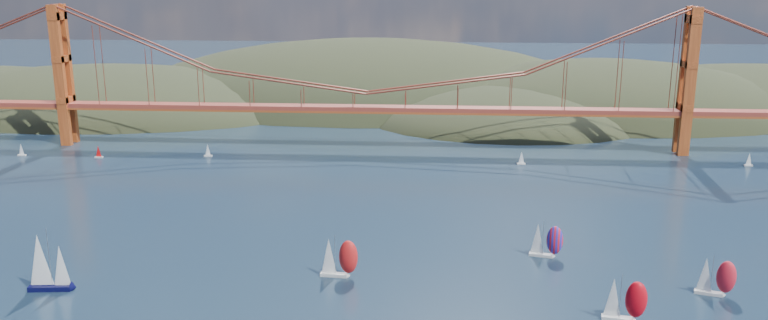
{
  "coord_description": "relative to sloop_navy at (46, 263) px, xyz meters",
  "views": [
    {
      "loc": [
        26.36,
        -103.83,
        69.55
      ],
      "look_at": [
        12.94,
        90.0,
        18.85
      ],
      "focal_mm": 35.0,
      "sensor_mm": 36.0,
      "label": 1
    }
  ],
  "objects": [
    {
      "name": "headlands",
      "position": [
        103.06,
        234.9,
        -18.81
      ],
      "size": [
        725.0,
        225.0,
        96.0
      ],
      "color": "black",
      "rests_on": "ground"
    },
    {
      "name": "bridge",
      "position": [
        56.36,
        136.61,
        25.88
      ],
      "size": [
        552.0,
        12.0,
        55.0
      ],
      "color": "maroon",
      "rests_on": "ground"
    },
    {
      "name": "sloop_navy",
      "position": [
        0.0,
        0.0,
        0.0
      ],
      "size": [
        9.48,
        5.67,
        14.4
      ],
      "rotation": [
        0.0,
        0.0,
        0.11
      ],
      "color": "black",
      "rests_on": "ground"
    },
    {
      "name": "racer_0",
      "position": [
        62.92,
        11.72,
        -1.56
      ],
      "size": [
        8.93,
        3.82,
        10.15
      ],
      "rotation": [
        0.0,
        0.0,
        -0.08
      ],
      "color": "silver",
      "rests_on": "ground"
    },
    {
      "name": "racer_1",
      "position": [
        122.99,
        -6.25,
        -1.68
      ],
      "size": [
        8.79,
        4.39,
        9.89
      ],
      "rotation": [
        0.0,
        0.0,
        -0.17
      ],
      "color": "white",
      "rests_on": "ground"
    },
    {
      "name": "racer_2",
      "position": [
        145.61,
        7.41,
        -1.95
      ],
      "size": [
        8.32,
        5.04,
        9.32
      ],
      "rotation": [
        0.0,
        0.0,
        -0.3
      ],
      "color": "silver",
      "rests_on": "ground"
    },
    {
      "name": "racer_rwb",
      "position": [
        112.11,
        27.3,
        -1.99
      ],
      "size": [
        8.24,
        4.48,
        9.24
      ],
      "rotation": [
        0.0,
        0.0,
        -0.22
      ],
      "color": "silver",
      "rests_on": "ground"
    },
    {
      "name": "distant_boat_1",
      "position": [
        -70.54,
        115.54,
        -3.95
      ],
      "size": [
        3.0,
        2.0,
        4.7
      ],
      "color": "silver",
      "rests_on": "ground"
    },
    {
      "name": "distant_boat_2",
      "position": [
        -40.27,
        114.62,
        -3.95
      ],
      "size": [
        3.0,
        2.0,
        4.7
      ],
      "color": "silver",
      "rests_on": "ground"
    },
    {
      "name": "distant_boat_3",
      "position": [
        -0.25,
        119.51,
        -3.95
      ],
      "size": [
        3.0,
        2.0,
        4.7
      ],
      "color": "silver",
      "rests_on": "ground"
    },
    {
      "name": "distant_boat_4",
      "position": [
        196.67,
        119.24,
        -3.95
      ],
      "size": [
        3.0,
        2.0,
        4.7
      ],
      "color": "silver",
      "rests_on": "ground"
    },
    {
      "name": "distant_boat_8",
      "position": [
        115.86,
        115.96,
        -3.95
      ],
      "size": [
        3.0,
        2.0,
        4.7
      ],
      "color": "silver",
      "rests_on": "ground"
    }
  ]
}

